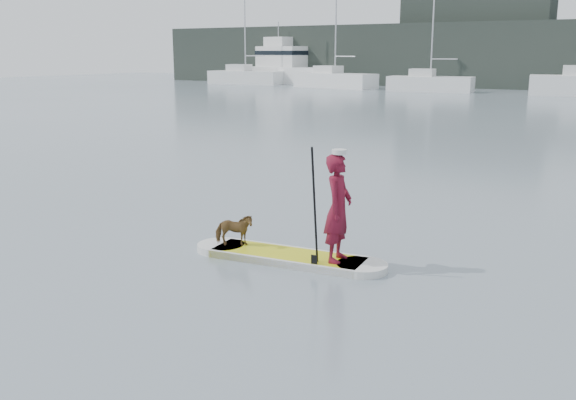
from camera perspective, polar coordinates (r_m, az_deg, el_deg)
The scene contains 11 objects.
ground at distance 13.29m, azimuth -6.94°, elevation -1.36°, with size 140.00×140.00×0.00m, color slate.
paddleboard at distance 10.37m, azimuth 0.00°, elevation -5.07°, with size 3.28×1.09×0.12m.
paddler at distance 9.81m, azimuth 4.49°, elevation -0.73°, with size 0.61×0.40×1.67m, color maroon.
white_cap at distance 9.64m, azimuth 4.58°, elevation 4.30°, with size 0.22×0.22×0.07m, color silver.
dog at distance 10.71m, azimuth -4.83°, elevation -2.67°, with size 0.29×0.64×0.54m, color brown.
paddle at distance 9.66m, azimuth 2.38°, elevation -1.88°, with size 0.10×0.30×2.00m.
sailboat_a at distance 68.76m, azimuth -3.84°, elevation 10.92°, with size 8.14×3.14×11.57m.
sailboat_b at distance 61.64m, azimuth 4.15°, elevation 10.72°, with size 8.67×4.17×12.37m.
sailboat_c at distance 56.69m, azimuth 12.46°, elevation 10.15°, with size 7.31×3.14×10.17m.
motor_yacht_b at distance 69.77m, azimuth -0.23°, elevation 11.79°, with size 10.19×5.10×6.42m.
shore_building_west at distance 66.56m, azimuth 16.26°, elevation 13.55°, with size 14.00×4.00×9.00m, color black.
Camera 1 is at (8.05, -10.05, 3.28)m, focal length 40.00 mm.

